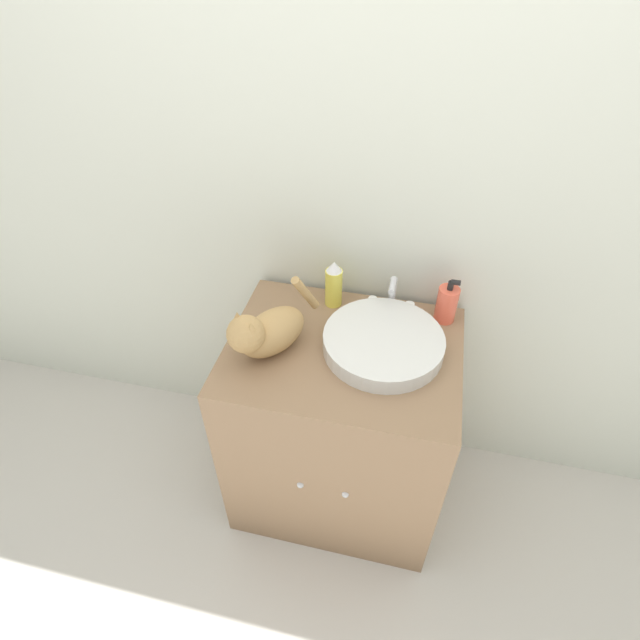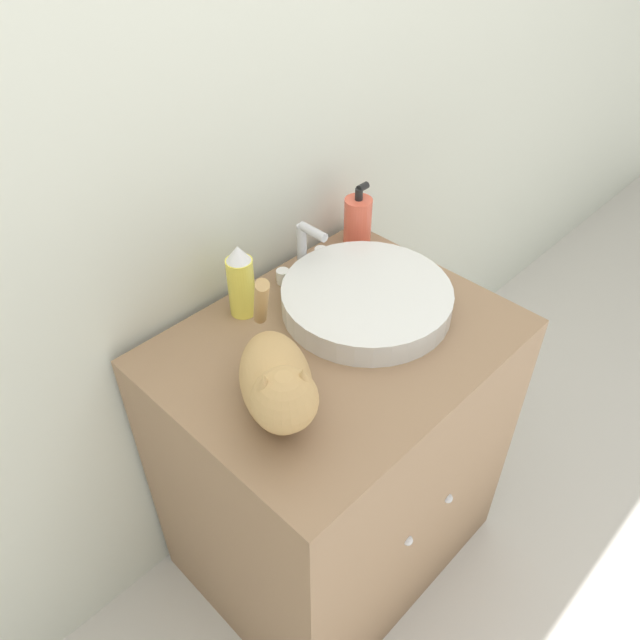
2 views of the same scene
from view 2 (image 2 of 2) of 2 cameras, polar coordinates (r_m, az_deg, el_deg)
name	(u,v)px [view 2 (image 2 of 2)]	position (r m, az deg, el deg)	size (l,w,h in m)	color
ground_plane	(410,608)	(1.92, 8.23, -24.62)	(8.00, 8.00, 0.00)	beige
wall_back	(219,102)	(1.34, -9.24, 19.10)	(6.00, 0.05, 2.50)	silver
vanity_cabinet	(335,456)	(1.66, 1.39, -12.36)	(0.76, 0.61, 0.82)	#8C6B4C
sink_basin	(367,299)	(1.42, 4.27, 1.95)	(0.39, 0.39, 0.06)	silver
faucet	(304,252)	(1.51, -1.46, 6.22)	(0.16, 0.09, 0.14)	silver
cat	(278,383)	(1.14, -3.88, -5.81)	(0.26, 0.34, 0.23)	tan
soap_bottle	(358,221)	(1.62, 3.47, 9.02)	(0.07, 0.07, 0.17)	#EF6047
spray_bottle	(241,281)	(1.38, -7.25, 3.53)	(0.06, 0.06, 0.18)	#EADB4C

